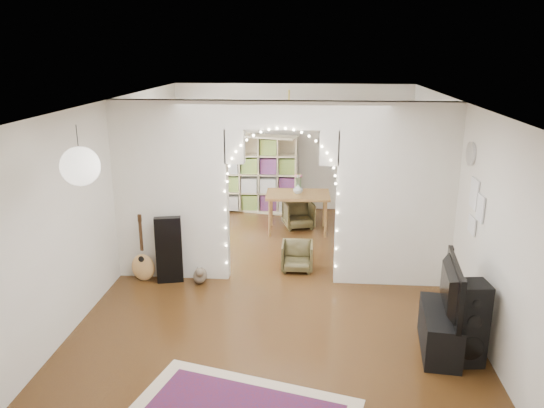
# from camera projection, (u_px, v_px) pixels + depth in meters

# --- Properties ---
(floor) EXTENTS (7.50, 7.50, 0.00)m
(floor) POSITION_uv_depth(u_px,v_px,m) (281.00, 278.00, 8.16)
(floor) COLOR black
(floor) RESTS_ON ground
(ceiling) EXTENTS (5.00, 7.50, 0.02)m
(ceiling) POSITION_uv_depth(u_px,v_px,m) (282.00, 101.00, 7.39)
(ceiling) COLOR white
(ceiling) RESTS_ON wall_back
(wall_back) EXTENTS (5.00, 0.02, 2.70)m
(wall_back) POSITION_uv_depth(u_px,v_px,m) (293.00, 148.00, 11.36)
(wall_back) COLOR silver
(wall_back) RESTS_ON floor
(wall_front) EXTENTS (5.00, 0.02, 2.70)m
(wall_front) POSITION_uv_depth(u_px,v_px,m) (251.00, 318.00, 4.19)
(wall_front) COLOR silver
(wall_front) RESTS_ON floor
(wall_left) EXTENTS (0.02, 7.50, 2.70)m
(wall_left) POSITION_uv_depth(u_px,v_px,m) (116.00, 190.00, 7.97)
(wall_left) COLOR silver
(wall_left) RESTS_ON floor
(wall_right) EXTENTS (0.02, 7.50, 2.70)m
(wall_right) POSITION_uv_depth(u_px,v_px,m) (456.00, 197.00, 7.58)
(wall_right) COLOR silver
(wall_right) RESTS_ON floor
(divider_wall) EXTENTS (5.00, 0.20, 2.70)m
(divider_wall) POSITION_uv_depth(u_px,v_px,m) (281.00, 189.00, 7.75)
(divider_wall) COLOR silver
(divider_wall) RESTS_ON floor
(fairy_lights) EXTENTS (1.64, 0.04, 1.60)m
(fairy_lights) POSITION_uv_depth(u_px,v_px,m) (281.00, 183.00, 7.59)
(fairy_lights) COLOR #FFEABF
(fairy_lights) RESTS_ON divider_wall
(window) EXTENTS (0.04, 1.20, 1.40)m
(window) POSITION_uv_depth(u_px,v_px,m) (153.00, 157.00, 9.64)
(window) COLOR white
(window) RESTS_ON wall_left
(wall_clock) EXTENTS (0.03, 0.31, 0.31)m
(wall_clock) POSITION_uv_depth(u_px,v_px,m) (471.00, 154.00, 6.80)
(wall_clock) COLOR white
(wall_clock) RESTS_ON wall_right
(picture_frames) EXTENTS (0.02, 0.50, 0.70)m
(picture_frames) POSITION_uv_depth(u_px,v_px,m) (475.00, 207.00, 6.58)
(picture_frames) COLOR white
(picture_frames) RESTS_ON wall_right
(paper_lantern) EXTENTS (0.40, 0.40, 0.40)m
(paper_lantern) POSITION_uv_depth(u_px,v_px,m) (80.00, 166.00, 5.37)
(paper_lantern) COLOR white
(paper_lantern) RESTS_ON ceiling
(ceiling_fan) EXTENTS (1.10, 1.10, 0.30)m
(ceiling_fan) POSITION_uv_depth(u_px,v_px,m) (289.00, 107.00, 9.39)
(ceiling_fan) COLOR gold
(ceiling_fan) RESTS_ON ceiling
(guitar_case) EXTENTS (0.41, 0.22, 1.02)m
(guitar_case) POSITION_uv_depth(u_px,v_px,m) (169.00, 250.00, 7.90)
(guitar_case) COLOR black
(guitar_case) RESTS_ON floor
(acoustic_guitar) EXTENTS (0.38, 0.21, 0.89)m
(acoustic_guitar) POSITION_uv_depth(u_px,v_px,m) (142.00, 257.00, 7.97)
(acoustic_guitar) COLOR tan
(acoustic_guitar) RESTS_ON floor
(tabby_cat) EXTENTS (0.26, 0.47, 0.31)m
(tabby_cat) POSITION_uv_depth(u_px,v_px,m) (200.00, 275.00, 7.96)
(tabby_cat) COLOR brown
(tabby_cat) RESTS_ON floor
(floor_speaker) EXTENTS (0.41, 0.37, 0.97)m
(floor_speaker) POSITION_uv_depth(u_px,v_px,m) (468.00, 323.00, 5.85)
(floor_speaker) COLOR black
(floor_speaker) RESTS_ON floor
(media_console) EXTENTS (0.50, 1.04, 0.50)m
(media_console) POSITION_uv_depth(u_px,v_px,m) (440.00, 331.00, 6.14)
(media_console) COLOR black
(media_console) RESTS_ON floor
(tv) EXTENTS (0.25, 1.08, 0.62)m
(tv) POSITION_uv_depth(u_px,v_px,m) (444.00, 287.00, 5.99)
(tv) COLOR black
(tv) RESTS_ON media_console
(bookcase) EXTENTS (1.66, 0.77, 1.65)m
(bookcase) POSITION_uv_depth(u_px,v_px,m) (259.00, 174.00, 11.32)
(bookcase) COLOR beige
(bookcase) RESTS_ON floor
(dining_table) EXTENTS (1.22, 0.84, 0.76)m
(dining_table) POSITION_uv_depth(u_px,v_px,m) (298.00, 197.00, 10.07)
(dining_table) COLOR brown
(dining_table) RESTS_ON floor
(flower_vase) EXTENTS (0.19, 0.19, 0.19)m
(flower_vase) POSITION_uv_depth(u_px,v_px,m) (298.00, 189.00, 10.02)
(flower_vase) COLOR white
(flower_vase) RESTS_ON dining_table
(dining_chair_left) EXTENTS (0.49, 0.51, 0.46)m
(dining_chair_left) POSITION_uv_depth(u_px,v_px,m) (297.00, 256.00, 8.41)
(dining_chair_left) COLOR #4B4325
(dining_chair_left) RESTS_ON floor
(dining_chair_right) EXTENTS (0.69, 0.70, 0.52)m
(dining_chair_right) POSITION_uv_depth(u_px,v_px,m) (299.00, 215.00, 10.41)
(dining_chair_right) COLOR #4B4325
(dining_chair_right) RESTS_ON floor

